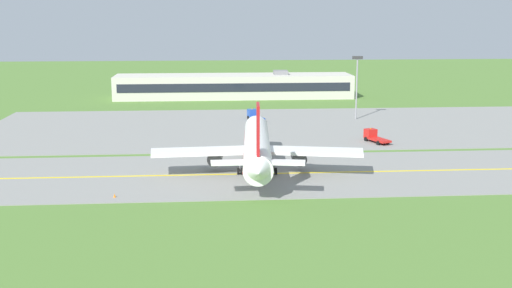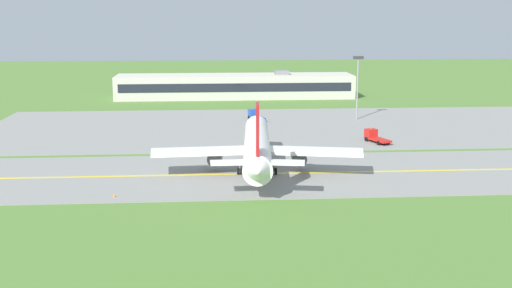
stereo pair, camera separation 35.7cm
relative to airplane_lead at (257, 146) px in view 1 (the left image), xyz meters
The scene contains 12 objects.
ground_plane 6.49m from the airplane_lead, 14.19° to the right, with size 500.00×500.00×0.00m, color #517A33.
taxiway_strip 6.46m from the airplane_lead, 14.19° to the right, with size 240.00×28.00×0.10m, color gray.
apron_pad 43.59m from the airplane_lead, 69.98° to the left, with size 140.00×52.00×0.10m, color gray.
taxiway_centreline 6.42m from the airplane_lead, 14.19° to the right, with size 220.00×0.60×0.01m, color yellow.
airplane_lead is the anchor object (origin of this frame).
service_truck_baggage 50.47m from the airplane_lead, 86.16° to the left, with size 3.85×6.72×2.59m.
service_truck_fuel 32.99m from the airplane_lead, 42.40° to the left, with size 4.09×6.72×2.59m.
terminal_building 91.79m from the airplane_lead, 89.66° to the left, with size 68.97×13.62×7.92m.
apron_light_mast 56.50m from the airplane_lead, 61.25° to the left, with size 2.40×0.50×14.70m.
traffic_cone_near_edge 14.90m from the airplane_lead, 50.52° to the left, with size 0.44×0.44×0.60m, color orange.
traffic_cone_mid_edge 16.66m from the airplane_lead, 47.55° to the left, with size 0.44×0.44×0.60m, color orange.
traffic_cone_far_edge 24.06m from the airplane_lead, 147.81° to the right, with size 0.44×0.44×0.60m, color orange.
Camera 1 is at (-12.60, -95.43, 24.06)m, focal length 45.18 mm.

